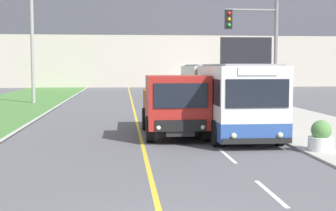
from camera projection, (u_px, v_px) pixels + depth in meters
The scene contains 11 objects.
lane_marking_centre at pixel (176, 206), 10.06m from camera, with size 2.88×140.00×0.01m.
apartment_block_background at pixel (128, 15), 68.80m from camera, with size 80.00×8.04×21.04m.
city_bus at pixel (223, 97), 22.06m from camera, with size 2.72×11.62×3.09m.
dump_truck at pixel (175, 106), 19.54m from camera, with size 2.52×6.40×2.63m.
car_distant at pixel (179, 94), 39.40m from camera, with size 1.80×4.30×1.45m.
utility_pole_far at pixel (32, 37), 37.36m from camera, with size 1.80×0.28×10.53m.
traffic_light_mast at pixel (261, 50), 19.77m from camera, with size 2.28×0.32×5.75m.
billboard_large at pixel (246, 54), 38.75m from camera, with size 4.32×0.24×5.39m.
planter_round_near at pixel (321, 137), 16.22m from camera, with size 0.87×0.87×1.06m.
planter_round_second at pixel (275, 121), 21.12m from camera, with size 0.89×0.89×1.07m.
planter_round_third at pixel (246, 110), 26.03m from camera, with size 0.97×0.97×1.09m.
Camera 1 is at (-0.72, -7.41, 3.02)m, focal length 50.00 mm.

